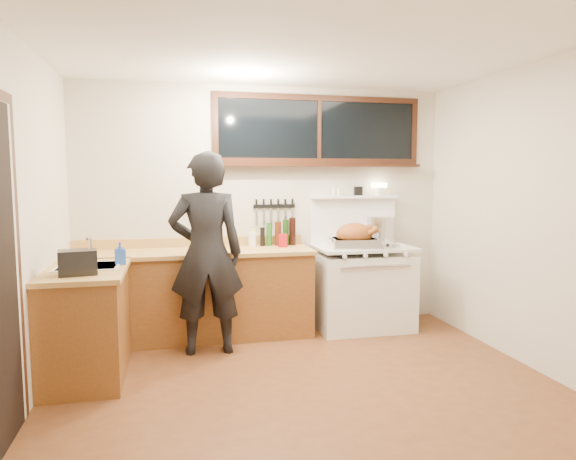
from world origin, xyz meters
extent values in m
cube|color=#582E17|center=(0.00, 0.00, -0.01)|extent=(4.00, 3.50, 0.02)
cube|color=beige|center=(0.00, 1.77, 1.30)|extent=(4.00, 0.05, 2.60)
cube|color=beige|center=(0.00, -1.77, 1.30)|extent=(4.00, 0.05, 2.60)
cube|color=beige|center=(-2.02, 0.00, 1.30)|extent=(0.05, 3.50, 2.60)
cube|color=beige|center=(2.02, 0.00, 1.30)|extent=(0.05, 3.50, 2.60)
cube|color=white|center=(0.00, 0.00, 2.62)|extent=(4.00, 3.50, 0.05)
cube|color=brown|center=(-0.80, 1.45, 0.43)|extent=(2.40, 0.60, 0.86)
cube|color=tan|center=(-0.80, 1.44, 0.88)|extent=(2.44, 0.64, 0.04)
cube|color=tan|center=(-0.80, 1.74, 0.95)|extent=(2.40, 0.03, 0.10)
sphere|color=#B78C38|center=(-1.80, 1.17, 0.70)|extent=(0.03, 0.03, 0.03)
sphere|color=#B78C38|center=(-1.30, 1.17, 0.70)|extent=(0.03, 0.03, 0.03)
sphere|color=#B78C38|center=(-0.80, 1.17, 0.70)|extent=(0.03, 0.03, 0.03)
sphere|color=#B78C38|center=(-0.30, 1.17, 0.70)|extent=(0.03, 0.03, 0.03)
sphere|color=#B78C38|center=(0.15, 1.17, 0.70)|extent=(0.03, 0.03, 0.03)
cube|color=brown|center=(-1.70, 0.62, 0.43)|extent=(0.60, 1.05, 0.86)
cube|color=tan|center=(-1.69, 0.62, 0.88)|extent=(0.64, 1.09, 0.04)
cube|color=white|center=(-1.68, 0.70, 0.84)|extent=(0.45, 0.40, 0.14)
cube|color=white|center=(-1.68, 0.70, 0.91)|extent=(0.50, 0.45, 0.01)
cylinder|color=silver|center=(-1.68, 0.88, 1.02)|extent=(0.02, 0.02, 0.24)
cylinder|color=silver|center=(-1.68, 0.80, 1.13)|extent=(0.02, 0.18, 0.02)
cube|color=white|center=(1.00, 1.40, 0.41)|extent=(1.00, 0.70, 0.82)
cube|color=white|center=(1.00, 1.40, 0.89)|extent=(1.02, 0.72, 0.03)
cube|color=white|center=(1.00, 1.06, 0.52)|extent=(0.88, 0.02, 0.46)
cylinder|color=silver|center=(1.00, 1.03, 0.74)|extent=(0.75, 0.02, 0.02)
cylinder|color=white|center=(0.67, 1.04, 0.85)|extent=(0.04, 0.03, 0.04)
cylinder|color=white|center=(0.89, 1.04, 0.85)|extent=(0.04, 0.03, 0.04)
cylinder|color=white|center=(1.11, 1.04, 0.85)|extent=(0.04, 0.03, 0.04)
cylinder|color=white|center=(1.33, 1.04, 0.85)|extent=(0.04, 0.03, 0.04)
cube|color=white|center=(1.00, 1.72, 1.15)|extent=(1.00, 0.05, 0.50)
cube|color=white|center=(1.00, 1.69, 1.41)|extent=(1.00, 0.12, 0.03)
cylinder|color=white|center=(1.30, 1.69, 1.47)|extent=(0.09, 0.09, 0.09)
cube|color=#FFE5B2|center=(1.30, 1.69, 1.54)|extent=(0.16, 0.08, 0.05)
cube|color=black|center=(1.05, 1.69, 1.48)|extent=(0.09, 0.05, 0.10)
cylinder|color=white|center=(0.82, 1.69, 1.47)|extent=(0.04, 0.04, 0.09)
cylinder|color=white|center=(0.76, 1.69, 1.47)|extent=(0.04, 0.04, 0.09)
cube|color=black|center=(0.60, 1.73, 2.15)|extent=(2.20, 0.01, 0.62)
cube|color=black|center=(0.60, 1.73, 2.49)|extent=(2.32, 0.04, 0.06)
cube|color=black|center=(0.60, 1.73, 1.81)|extent=(2.32, 0.04, 0.06)
cube|color=black|center=(-0.53, 1.73, 2.15)|extent=(0.06, 0.04, 0.62)
cube|color=black|center=(1.73, 1.73, 2.15)|extent=(0.06, 0.04, 0.62)
cube|color=black|center=(0.60, 1.73, 2.15)|extent=(0.04, 0.04, 0.62)
cube|color=black|center=(0.60, 1.68, 1.76)|extent=(2.32, 0.13, 0.03)
cube|color=black|center=(-1.99, -0.07, 1.05)|extent=(0.01, 0.07, 2.10)
cube|color=black|center=(0.10, 1.74, 1.32)|extent=(0.46, 0.02, 0.04)
cube|color=silver|center=(-0.10, 1.72, 1.21)|extent=(0.02, 0.00, 0.18)
cube|color=black|center=(-0.10, 1.72, 1.35)|extent=(0.02, 0.02, 0.10)
cube|color=silver|center=(-0.02, 1.72, 1.21)|extent=(0.02, 0.00, 0.18)
cube|color=black|center=(-0.02, 1.72, 1.35)|extent=(0.02, 0.02, 0.10)
cube|color=silver|center=(0.06, 1.72, 1.21)|extent=(0.02, 0.00, 0.18)
cube|color=black|center=(0.06, 1.72, 1.35)|extent=(0.02, 0.02, 0.10)
cube|color=silver|center=(0.14, 1.72, 1.21)|extent=(0.03, 0.00, 0.18)
cube|color=black|center=(0.14, 1.72, 1.35)|extent=(0.02, 0.02, 0.10)
cube|color=silver|center=(0.22, 1.72, 1.21)|extent=(0.03, 0.00, 0.18)
cube|color=black|center=(0.22, 1.72, 1.35)|extent=(0.02, 0.02, 0.10)
cube|color=silver|center=(0.30, 1.72, 1.21)|extent=(0.03, 0.00, 0.18)
cube|color=black|center=(0.30, 1.72, 1.35)|extent=(0.02, 0.02, 0.10)
imported|color=black|center=(-0.69, 0.99, 0.93)|extent=(0.69, 0.46, 1.87)
imported|color=blue|center=(-1.43, 0.76, 1.00)|extent=(0.10, 0.10, 0.19)
cube|color=black|center=(-1.70, 0.36, 0.99)|extent=(0.30, 0.23, 0.19)
cube|color=tan|center=(-0.63, 1.28, 0.91)|extent=(0.46, 0.37, 0.02)
ellipsoid|color=brown|center=(-0.63, 1.28, 0.97)|extent=(0.25, 0.19, 0.13)
sphere|color=brown|center=(-0.52, 1.33, 1.00)|extent=(0.05, 0.05, 0.05)
sphere|color=brown|center=(-0.52, 1.23, 1.00)|extent=(0.05, 0.05, 0.05)
cube|color=silver|center=(0.86, 1.29, 0.95)|extent=(0.53, 0.42, 0.10)
cube|color=#3F3F42|center=(0.86, 1.29, 0.98)|extent=(0.47, 0.36, 0.03)
torus|color=silver|center=(0.60, 1.29, 1.00)|extent=(0.03, 0.10, 0.10)
torus|color=silver|center=(1.11, 1.29, 1.00)|extent=(0.03, 0.10, 0.10)
ellipsoid|color=brown|center=(0.86, 1.29, 1.04)|extent=(0.41, 0.33, 0.24)
cylinder|color=brown|center=(0.99, 1.19, 1.06)|extent=(0.14, 0.08, 0.11)
sphere|color=brown|center=(1.06, 1.19, 1.09)|extent=(0.07, 0.07, 0.07)
cylinder|color=brown|center=(0.99, 1.38, 1.06)|extent=(0.14, 0.08, 0.11)
sphere|color=brown|center=(1.06, 1.38, 1.09)|extent=(0.07, 0.07, 0.07)
cylinder|color=silver|center=(1.30, 1.63, 1.05)|extent=(0.42, 0.42, 0.30)
cylinder|color=silver|center=(1.08, 1.58, 0.96)|extent=(0.20, 0.20, 0.12)
cylinder|color=black|center=(1.12, 1.70, 1.01)|extent=(0.06, 0.16, 0.02)
cylinder|color=silver|center=(1.20, 1.21, 0.91)|extent=(0.34, 0.34, 0.02)
sphere|color=black|center=(1.20, 1.21, 0.93)|extent=(0.03, 0.03, 0.03)
cube|color=#9F1116|center=(0.14, 1.49, 0.97)|extent=(0.10, 0.08, 0.14)
cylinder|color=white|center=(-0.17, 1.60, 0.98)|extent=(0.11, 0.11, 0.16)
cylinder|color=black|center=(-0.15, 1.63, 0.99)|extent=(0.06, 0.06, 0.18)
cylinder|color=black|center=(-0.05, 1.63, 1.00)|extent=(0.05, 0.05, 0.20)
cylinder|color=black|center=(0.02, 1.63, 1.02)|extent=(0.06, 0.06, 0.25)
cylinder|color=black|center=(0.12, 1.63, 1.03)|extent=(0.07, 0.07, 0.26)
cylinder|color=black|center=(0.20, 1.63, 1.04)|extent=(0.06, 0.06, 0.28)
cylinder|color=black|center=(0.28, 1.63, 1.05)|extent=(0.07, 0.07, 0.30)
camera|label=1|loc=(-1.00, -3.74, 1.65)|focal=32.00mm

